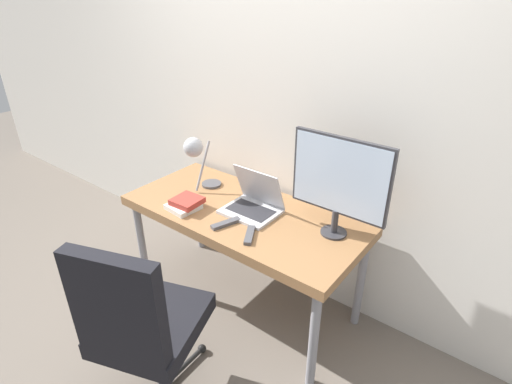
# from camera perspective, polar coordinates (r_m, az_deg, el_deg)

# --- Properties ---
(ground_plane) EXTENTS (12.00, 12.00, 0.00)m
(ground_plane) POSITION_cam_1_polar(r_m,az_deg,el_deg) (2.65, -6.53, -19.03)
(ground_plane) COLOR #70665B
(wall_back) EXTENTS (8.00, 0.05, 2.60)m
(wall_back) POSITION_cam_1_polar(r_m,az_deg,el_deg) (2.47, 3.98, 13.12)
(wall_back) COLOR silver
(wall_back) RESTS_ON ground_plane
(desk) EXTENTS (1.48, 0.67, 0.71)m
(desk) POSITION_cam_1_polar(r_m,az_deg,el_deg) (2.43, -1.86, -3.98)
(desk) COLOR #996B42
(desk) RESTS_ON ground_plane
(laptop) EXTENTS (0.32, 0.26, 0.26)m
(laptop) POSITION_cam_1_polar(r_m,az_deg,el_deg) (2.37, -0.37, -1.60)
(laptop) COLOR silver
(laptop) RESTS_ON desk
(monitor) EXTENTS (0.54, 0.14, 0.55)m
(monitor) POSITION_cam_1_polar(r_m,az_deg,el_deg) (2.07, 11.84, 1.70)
(monitor) COLOR #333338
(monitor) RESTS_ON desk
(desk_lamp) EXTENTS (0.13, 0.27, 0.38)m
(desk_lamp) POSITION_cam_1_polar(r_m,az_deg,el_deg) (2.52, -8.55, 5.55)
(desk_lamp) COLOR #4C4C51
(desk_lamp) RESTS_ON desk
(office_chair) EXTENTS (0.62, 0.63, 1.02)m
(office_chair) POSITION_cam_1_polar(r_m,az_deg,el_deg) (1.96, -16.12, -17.48)
(office_chair) COLOR black
(office_chair) RESTS_ON ground_plane
(book_stack) EXTENTS (0.19, 0.20, 0.06)m
(book_stack) POSITION_cam_1_polar(r_m,az_deg,el_deg) (2.44, -10.08, -1.67)
(book_stack) COLOR silver
(book_stack) RESTS_ON desk
(tv_remote) EXTENTS (0.12, 0.17, 0.02)m
(tv_remote) POSITION_cam_1_polar(r_m,az_deg,el_deg) (2.15, -0.93, -6.18)
(tv_remote) COLOR #4C4C51
(tv_remote) RESTS_ON desk
(media_remote) EXTENTS (0.10, 0.18, 0.02)m
(media_remote) POSITION_cam_1_polar(r_m,az_deg,el_deg) (2.26, -4.34, -4.49)
(media_remote) COLOR #4C4C51
(media_remote) RESTS_ON desk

